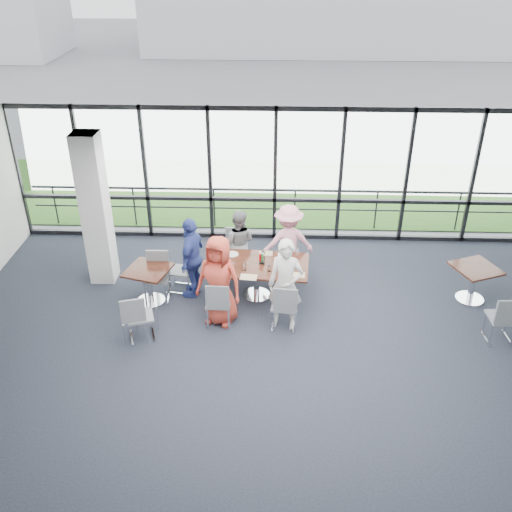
{
  "coord_description": "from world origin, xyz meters",
  "views": [
    {
      "loc": [
        0.01,
        -7.29,
        6.47
      ],
      "look_at": [
        -0.33,
        2.13,
        1.1
      ],
      "focal_mm": 40.0,
      "sensor_mm": 36.0,
      "label": 1
    }
  ],
  "objects_px": {
    "chair_main_nr": "(284,305)",
    "chair_spare_la": "(140,316)",
    "side_table_right": "(475,273)",
    "diner_near_right": "(286,285)",
    "diner_far_right": "(288,242)",
    "structural_column": "(95,210)",
    "chair_main_fl": "(236,252)",
    "main_table": "(257,269)",
    "chair_spare_r": "(502,318)",
    "chair_spare_lb": "(157,278)",
    "diner_end": "(192,257)",
    "diner_far_left": "(238,243)",
    "side_table_left": "(148,275)",
    "diner_near_left": "(219,281)",
    "chair_main_end": "(181,271)",
    "chair_main_fr": "(289,253)",
    "chair_main_nl": "(219,302)"
  },
  "relations": [
    {
      "from": "chair_spare_lb",
      "to": "diner_near_right",
      "type": "bearing_deg",
      "value": 161.47
    },
    {
      "from": "side_table_right",
      "to": "diner_near_left",
      "type": "distance_m",
      "value": 5.06
    },
    {
      "from": "structural_column",
      "to": "side_table_left",
      "type": "xyz_separation_m",
      "value": [
        1.15,
        -0.85,
        -0.98
      ]
    },
    {
      "from": "chair_main_fr",
      "to": "chair_spare_la",
      "type": "xyz_separation_m",
      "value": [
        -2.71,
        -2.48,
        0.04
      ]
    },
    {
      "from": "diner_near_right",
      "to": "chair_spare_lb",
      "type": "distance_m",
      "value": 2.71
    },
    {
      "from": "diner_near_left",
      "to": "side_table_right",
      "type": "bearing_deg",
      "value": 28.3
    },
    {
      "from": "chair_main_nl",
      "to": "chair_spare_lb",
      "type": "height_order",
      "value": "chair_spare_lb"
    },
    {
      "from": "diner_near_left",
      "to": "diner_far_left",
      "type": "relative_size",
      "value": 1.2
    },
    {
      "from": "chair_main_fr",
      "to": "chair_main_nl",
      "type": "bearing_deg",
      "value": 52.07
    },
    {
      "from": "diner_end",
      "to": "chair_main_end",
      "type": "relative_size",
      "value": 1.9
    },
    {
      "from": "chair_main_nl",
      "to": "chair_main_fr",
      "type": "bearing_deg",
      "value": 57.39
    },
    {
      "from": "diner_near_left",
      "to": "chair_main_nl",
      "type": "height_order",
      "value": "diner_near_left"
    },
    {
      "from": "diner_end",
      "to": "chair_spare_lb",
      "type": "bearing_deg",
      "value": -62.15
    },
    {
      "from": "diner_near_left",
      "to": "chair_main_fl",
      "type": "relative_size",
      "value": 1.96
    },
    {
      "from": "diner_far_right",
      "to": "diner_end",
      "type": "xyz_separation_m",
      "value": [
        -1.91,
        -0.76,
        0.02
      ]
    },
    {
      "from": "diner_far_right",
      "to": "diner_near_right",
      "type": "bearing_deg",
      "value": 77.85
    },
    {
      "from": "chair_main_fr",
      "to": "chair_spare_r",
      "type": "relative_size",
      "value": 0.89
    },
    {
      "from": "main_table",
      "to": "chair_spare_la",
      "type": "relative_size",
      "value": 2.28
    },
    {
      "from": "diner_far_right",
      "to": "chair_spare_lb",
      "type": "distance_m",
      "value": 2.81
    },
    {
      "from": "diner_far_left",
      "to": "chair_main_nl",
      "type": "distance_m",
      "value": 1.87
    },
    {
      "from": "chair_main_fr",
      "to": "main_table",
      "type": "bearing_deg",
      "value": 53.06
    },
    {
      "from": "diner_near_left",
      "to": "chair_main_nl",
      "type": "distance_m",
      "value": 0.44
    },
    {
      "from": "structural_column",
      "to": "chair_main_fl",
      "type": "bearing_deg",
      "value": 8.69
    },
    {
      "from": "chair_main_fl",
      "to": "chair_spare_lb",
      "type": "xyz_separation_m",
      "value": [
        -1.5,
        -1.15,
        0.03
      ]
    },
    {
      "from": "diner_near_right",
      "to": "main_table",
      "type": "bearing_deg",
      "value": 131.13
    },
    {
      "from": "diner_far_left",
      "to": "chair_main_end",
      "type": "bearing_deg",
      "value": 40.61
    },
    {
      "from": "chair_main_nl",
      "to": "chair_spare_lb",
      "type": "xyz_separation_m",
      "value": [
        -1.31,
        0.8,
        0.02
      ]
    },
    {
      "from": "chair_main_end",
      "to": "diner_near_left",
      "type": "bearing_deg",
      "value": 49.38
    },
    {
      "from": "side_table_left",
      "to": "side_table_right",
      "type": "bearing_deg",
      "value": 2.71
    },
    {
      "from": "diner_end",
      "to": "chair_main_fl",
      "type": "bearing_deg",
      "value": 152.78
    },
    {
      "from": "chair_main_end",
      "to": "diner_far_right",
      "type": "bearing_deg",
      "value": 114.62
    },
    {
      "from": "chair_spare_r",
      "to": "chair_main_nr",
      "type": "bearing_deg",
      "value": 172.57
    },
    {
      "from": "chair_main_nl",
      "to": "diner_far_left",
      "type": "bearing_deg",
      "value": 83.47
    },
    {
      "from": "diner_near_left",
      "to": "diner_far_right",
      "type": "bearing_deg",
      "value": 70.26
    },
    {
      "from": "diner_far_left",
      "to": "chair_main_fr",
      "type": "distance_m",
      "value": 1.14
    },
    {
      "from": "chair_main_nr",
      "to": "chair_main_fr",
      "type": "height_order",
      "value": "chair_main_nr"
    },
    {
      "from": "structural_column",
      "to": "diner_end",
      "type": "height_order",
      "value": "structural_column"
    },
    {
      "from": "chair_main_nl",
      "to": "chair_main_end",
      "type": "relative_size",
      "value": 1.03
    },
    {
      "from": "chair_main_nr",
      "to": "chair_main_fr",
      "type": "distance_m",
      "value": 2.04
    },
    {
      "from": "side_table_right",
      "to": "diner_near_right",
      "type": "bearing_deg",
      "value": -165.09
    },
    {
      "from": "chair_main_end",
      "to": "chair_spare_lb",
      "type": "relative_size",
      "value": 0.94
    },
    {
      "from": "diner_end",
      "to": "diner_far_left",
      "type": "bearing_deg",
      "value": 146.6
    },
    {
      "from": "diner_far_right",
      "to": "structural_column",
      "type": "bearing_deg",
      "value": -6.6
    },
    {
      "from": "diner_far_left",
      "to": "chair_spare_la",
      "type": "height_order",
      "value": "diner_far_left"
    },
    {
      "from": "chair_main_nr",
      "to": "chair_spare_la",
      "type": "distance_m",
      "value": 2.62
    },
    {
      "from": "side_table_left",
      "to": "chair_main_nr",
      "type": "relative_size",
      "value": 1.06
    },
    {
      "from": "chair_spare_la",
      "to": "chair_spare_lb",
      "type": "distance_m",
      "value": 1.29
    },
    {
      "from": "diner_near_left",
      "to": "chair_main_end",
      "type": "height_order",
      "value": "diner_near_left"
    },
    {
      "from": "chair_spare_la",
      "to": "chair_spare_lb",
      "type": "height_order",
      "value": "chair_spare_lb"
    },
    {
      "from": "chair_spare_r",
      "to": "side_table_right",
      "type": "bearing_deg",
      "value": 91.68
    }
  ]
}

